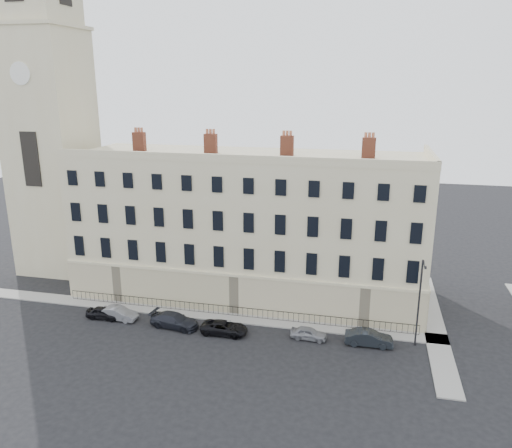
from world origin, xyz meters
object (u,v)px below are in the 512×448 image
object	(u,v)px
car_a	(104,313)
car_b	(118,313)
car_e	(309,333)
streetlamp	(419,299)
car_c	(175,320)
car_d	(224,328)
car_f	(369,338)

from	to	relation	value
car_a	car_b	size ratio (longest dim) A/B	0.89
car_e	streetlamp	xyz separation A→B (m)	(9.20, 0.88, 3.84)
car_c	streetlamp	distance (m)	22.10
car_d	streetlamp	xyz separation A→B (m)	(16.83, 1.62, 3.80)
car_e	streetlamp	world-z (taller)	streetlamp
streetlamp	car_b	bearing A→B (deg)	-174.37
car_b	car_e	distance (m)	18.44
car_c	car_f	bearing A→B (deg)	-80.85
car_a	car_f	xyz separation A→B (m)	(25.14, 0.51, 0.10)
car_d	car_f	bearing A→B (deg)	-86.66
car_c	car_e	bearing A→B (deg)	-80.41
car_d	car_f	world-z (taller)	car_f
car_c	car_b	bearing A→B (deg)	94.68
car_a	car_c	bearing A→B (deg)	-91.25
car_d	car_e	distance (m)	7.66
car_e	streetlamp	bearing A→B (deg)	-81.79
car_d	car_f	size ratio (longest dim) A/B	1.03
streetlamp	car_c	bearing A→B (deg)	-173.06
car_b	car_c	xyz separation A→B (m)	(5.91, -0.25, 0.05)
car_c	car_f	xyz separation A→B (m)	(17.77, 0.64, 0.00)
car_f	streetlamp	size ratio (longest dim) A/B	0.52
car_a	car_f	distance (m)	25.15
car_f	car_d	bearing A→B (deg)	92.36
car_d	car_a	bearing A→B (deg)	88.07
car_b	streetlamp	world-z (taller)	streetlamp
car_a	car_e	bearing A→B (deg)	-89.03
car_b	car_f	xyz separation A→B (m)	(23.68, 0.39, 0.05)
car_e	car_f	world-z (taller)	car_f
car_c	car_d	xyz separation A→B (m)	(4.91, -0.20, -0.08)
car_a	car_c	world-z (taller)	car_c
car_e	car_c	bearing A→B (deg)	95.27
car_a	car_d	xyz separation A→B (m)	(12.28, -0.33, 0.01)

